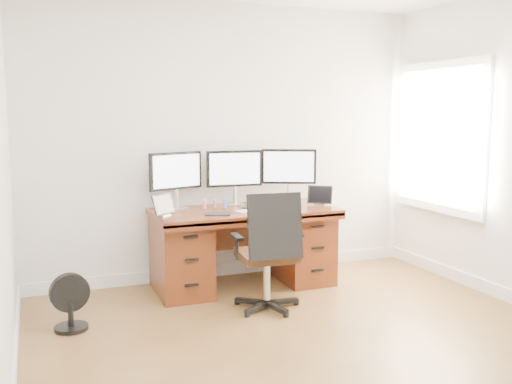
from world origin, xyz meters
name	(u,v)px	position (x,y,z in m)	size (l,w,h in m)	color
ground	(339,363)	(0.00, 0.00, 0.00)	(4.50, 4.50, 0.00)	brown
back_wall	(228,142)	(0.00, 2.25, 1.35)	(4.00, 0.10, 2.70)	white
desk	(243,245)	(0.00, 1.83, 0.40)	(1.70, 0.80, 0.75)	#5B2612
office_chair	(269,271)	(-0.04, 1.12, 0.33)	(0.59, 0.58, 1.01)	black
floor_fan	(70,303)	(-1.61, 1.27, 0.21)	(0.30, 0.26, 0.44)	black
monitor_left	(176,173)	(-0.58, 2.07, 1.09)	(0.53, 0.21, 0.53)	silver
monitor_center	(234,171)	(0.00, 2.07, 1.09)	(0.55, 0.15, 0.53)	silver
monitor_right	(289,168)	(0.58, 2.07, 1.09)	(0.51, 0.27, 0.53)	silver
tablet_left	(164,206)	(-0.77, 1.75, 0.84)	(0.24, 0.19, 0.19)	silver
tablet_right	(320,196)	(0.77, 1.75, 0.84)	(0.23, 0.20, 0.19)	silver
keyboard	(252,211)	(0.01, 1.65, 0.76)	(0.29, 0.13, 0.01)	silver
trackpad	(280,210)	(0.29, 1.62, 0.76)	(0.13, 0.13, 0.01)	silver
drawing_tablet	(218,214)	(-0.32, 1.61, 0.76)	(0.22, 0.14, 0.01)	black
phone	(249,208)	(0.06, 1.82, 0.76)	(0.12, 0.06, 0.01)	black
figurine_pink	(205,204)	(-0.34, 1.95, 0.80)	(0.04, 0.04, 0.09)	#E16685
figurine_brown	(214,203)	(-0.24, 1.95, 0.80)	(0.04, 0.04, 0.09)	#946C47
figurine_blue	(225,202)	(-0.14, 1.95, 0.80)	(0.04, 0.04, 0.09)	#4664DF
figurine_purple	(251,201)	(0.13, 1.95, 0.80)	(0.04, 0.04, 0.09)	#B56BD9
figurine_yellow	(264,200)	(0.26, 1.95, 0.80)	(0.04, 0.04, 0.09)	#E1D97A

